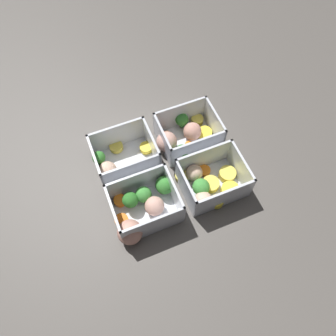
{
  "coord_description": "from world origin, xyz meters",
  "views": [
    {
      "loc": [
        -0.13,
        -0.31,
        0.65
      ],
      "look_at": [
        0.0,
        0.0,
        0.03
      ],
      "focal_mm": 35.0,
      "sensor_mm": 36.0,
      "label": 1
    }
  ],
  "objects_px": {
    "container_near_left": "(143,208)",
    "container_near_right": "(209,183)",
    "container_far_left": "(121,159)",
    "container_far_right": "(184,135)"
  },
  "relations": [
    {
      "from": "container_near_left",
      "to": "container_near_right",
      "type": "xyz_separation_m",
      "value": [
        0.15,
        0.0,
        -0.0
      ]
    },
    {
      "from": "container_near_right",
      "to": "container_far_left",
      "type": "height_order",
      "value": "same"
    },
    {
      "from": "container_near_right",
      "to": "container_far_right",
      "type": "relative_size",
      "value": 0.91
    },
    {
      "from": "container_far_right",
      "to": "container_near_left",
      "type": "bearing_deg",
      "value": -138.39
    },
    {
      "from": "container_near_left",
      "to": "container_near_right",
      "type": "distance_m",
      "value": 0.15
    },
    {
      "from": "container_near_right",
      "to": "container_far_left",
      "type": "xyz_separation_m",
      "value": [
        -0.16,
        0.13,
        0.0
      ]
    },
    {
      "from": "container_near_left",
      "to": "container_near_right",
      "type": "relative_size",
      "value": 1.16
    },
    {
      "from": "container_near_right",
      "to": "container_far_right",
      "type": "xyz_separation_m",
      "value": [
        -0.0,
        0.13,
        0.0
      ]
    },
    {
      "from": "container_far_left",
      "to": "container_far_right",
      "type": "distance_m",
      "value": 0.15
    },
    {
      "from": "container_near_left",
      "to": "container_far_right",
      "type": "relative_size",
      "value": 1.05
    }
  ]
}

